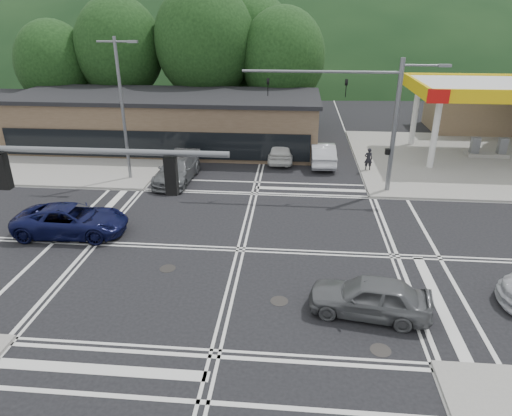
# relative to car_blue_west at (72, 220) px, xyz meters

# --- Properties ---
(ground) EXTENTS (120.00, 120.00, 0.00)m
(ground) POSITION_rel_car_blue_west_xyz_m (8.64, -0.90, -0.77)
(ground) COLOR black
(ground) RESTS_ON ground
(sidewalk_ne) EXTENTS (16.00, 16.00, 0.15)m
(sidewalk_ne) POSITION_rel_car_blue_west_xyz_m (23.64, 14.10, -0.69)
(sidewalk_ne) COLOR gray
(sidewalk_ne) RESTS_ON ground
(sidewalk_nw) EXTENTS (16.00, 16.00, 0.15)m
(sidewalk_nw) POSITION_rel_car_blue_west_xyz_m (-6.36, 14.10, -0.69)
(sidewalk_nw) COLOR gray
(sidewalk_nw) RESTS_ON ground
(gas_station_canopy) EXTENTS (12.32, 8.34, 5.75)m
(gas_station_canopy) POSITION_rel_car_blue_west_xyz_m (25.63, 15.10, 4.27)
(gas_station_canopy) COLOR silver
(gas_station_canopy) RESTS_ON ground
(convenience_store) EXTENTS (10.00, 6.00, 3.80)m
(convenience_store) POSITION_rel_car_blue_west_xyz_m (28.64, 24.10, 1.13)
(convenience_store) COLOR #846B4F
(convenience_store) RESTS_ON ground
(commercial_row) EXTENTS (24.00, 8.00, 4.00)m
(commercial_row) POSITION_rel_car_blue_west_xyz_m (0.64, 16.10, 1.23)
(commercial_row) COLOR brown
(commercial_row) RESTS_ON ground
(hill_north) EXTENTS (252.00, 126.00, 140.00)m
(hill_north) POSITION_rel_car_blue_west_xyz_m (8.64, 89.10, -0.77)
(hill_north) COLOR #173419
(hill_north) RESTS_ON ground
(tree_n_a) EXTENTS (8.00, 8.00, 11.75)m
(tree_n_a) POSITION_rel_car_blue_west_xyz_m (-5.36, 23.10, 6.37)
(tree_n_a) COLOR #382619
(tree_n_a) RESTS_ON ground
(tree_n_b) EXTENTS (9.00, 9.00, 12.98)m
(tree_n_b) POSITION_rel_car_blue_west_xyz_m (2.64, 23.10, 7.03)
(tree_n_b) COLOR #382619
(tree_n_b) RESTS_ON ground
(tree_n_c) EXTENTS (7.60, 7.60, 10.87)m
(tree_n_c) POSITION_rel_car_blue_west_xyz_m (9.64, 23.10, 5.72)
(tree_n_c) COLOR #382619
(tree_n_c) RESTS_ON ground
(tree_n_d) EXTENTS (6.80, 6.80, 9.76)m
(tree_n_d) POSITION_rel_car_blue_west_xyz_m (-11.36, 22.10, 5.07)
(tree_n_d) COLOR #382619
(tree_n_d) RESTS_ON ground
(tree_n_e) EXTENTS (8.40, 8.40, 11.98)m
(tree_n_e) POSITION_rel_car_blue_west_xyz_m (6.64, 27.10, 6.38)
(tree_n_e) COLOR #382619
(tree_n_e) RESTS_ON ground
(streetlight_nw) EXTENTS (2.50, 0.25, 9.00)m
(streetlight_nw) POSITION_rel_car_blue_west_xyz_m (0.20, 8.10, 4.28)
(streetlight_nw) COLOR slate
(streetlight_nw) RESTS_ON ground
(signal_mast_ne) EXTENTS (11.65, 0.30, 8.00)m
(signal_mast_ne) POSITION_rel_car_blue_west_xyz_m (15.59, 7.30, 4.31)
(signal_mast_ne) COLOR slate
(signal_mast_ne) RESTS_ON ground
(car_blue_west) EXTENTS (5.62, 2.79, 1.53)m
(car_blue_west) POSITION_rel_car_blue_west_xyz_m (0.00, 0.00, 0.00)
(car_blue_west) COLOR #0D103A
(car_blue_west) RESTS_ON ground
(car_grey_center) EXTENTS (4.67, 2.48, 1.51)m
(car_grey_center) POSITION_rel_car_blue_west_xyz_m (13.98, -5.40, -0.01)
(car_grey_center) COLOR #5C5E61
(car_grey_center) RESTS_ON ground
(car_queue_a) EXTENTS (1.85, 4.93, 1.61)m
(car_queue_a) POSITION_rel_car_blue_west_xyz_m (13.04, 12.56, 0.04)
(car_queue_a) COLOR silver
(car_queue_a) RESTS_ON ground
(car_queue_b) EXTENTS (1.97, 4.62, 1.56)m
(car_queue_b) POSITION_rel_car_blue_west_xyz_m (9.96, 13.12, 0.01)
(car_queue_b) COLOR white
(car_queue_b) RESTS_ON ground
(car_northbound) EXTENTS (2.46, 5.42, 1.54)m
(car_northbound) POSITION_rel_car_blue_west_xyz_m (3.36, 8.10, 0.00)
(car_northbound) COLOR #5C5F61
(car_northbound) RESTS_ON ground
(pedestrian) EXTENTS (0.58, 0.40, 1.55)m
(pedestrian) POSITION_rel_car_blue_west_xyz_m (16.14, 11.11, 0.16)
(pedestrian) COLOR black
(pedestrian) RESTS_ON sidewalk_ne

